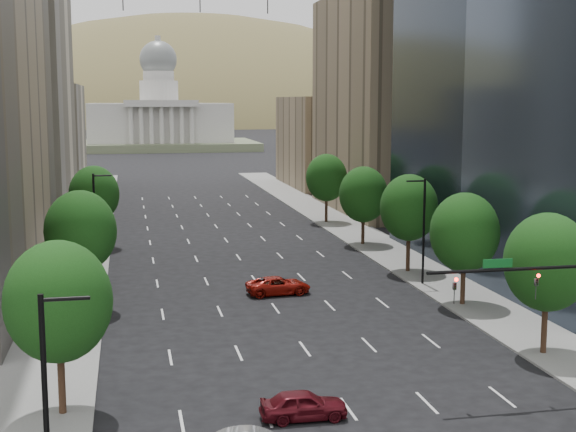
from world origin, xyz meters
TOP-DOWN VIEW (x-y plane):
  - sidewalk_left at (-15.50, 60.00)m, footprint 6.00×200.00m
  - sidewalk_right at (15.50, 60.00)m, footprint 6.00×200.00m
  - midrise_cream_left at (-25.00, 103.00)m, footprint 14.00×30.00m
  - filler_left at (-25.00, 136.00)m, footprint 14.00×26.00m
  - parking_tan_right at (25.00, 100.00)m, footprint 14.00×30.00m
  - filler_right at (25.00, 133.00)m, footprint 14.00×26.00m
  - tree_right_1 at (14.00, 36.00)m, footprint 5.20×5.20m
  - tree_right_2 at (14.00, 48.00)m, footprint 5.20×5.20m
  - tree_right_3 at (14.00, 60.00)m, footprint 5.20×5.20m
  - tree_right_4 at (14.00, 74.00)m, footprint 5.20×5.20m
  - tree_right_5 at (14.00, 90.00)m, footprint 5.20×5.20m
  - tree_left_0 at (-14.00, 32.00)m, footprint 5.20×5.20m
  - tree_left_1 at (-14.00, 52.00)m, footprint 5.20×5.20m
  - tree_left_2 at (-14.00, 78.00)m, footprint 5.20×5.20m
  - streetlight_rn at (13.44, 55.00)m, footprint 1.70×0.20m
  - streetlight_ls at (-13.44, 20.00)m, footprint 1.70×0.20m
  - streetlight_ln at (-13.44, 65.00)m, footprint 1.70×0.20m
  - traffic_signal at (10.53, 30.00)m, footprint 9.12×0.40m
  - capitol at (0.00, 249.71)m, footprint 60.00×40.00m
  - foothills at (34.67, 599.39)m, footprint 720.00×413.00m
  - car_maroon at (-2.48, 29.20)m, footprint 4.29×1.79m
  - car_red_far at (1.04, 54.28)m, footprint 5.35×2.84m

SIDE VIEW (x-z plane):
  - foothills at x=34.67m, z-range -169.28..93.72m
  - sidewalk_left at x=-15.50m, z-range 0.00..0.15m
  - sidewalk_right at x=15.50m, z-range 0.00..0.15m
  - car_red_far at x=1.04m, z-range 0.00..1.43m
  - car_maroon at x=-2.48m, z-range 0.00..1.45m
  - streetlight_rn at x=13.44m, z-range 0.34..9.34m
  - streetlight_ls at x=-13.44m, z-range 0.34..9.34m
  - streetlight_ln at x=-13.44m, z-range 0.34..9.34m
  - traffic_signal at x=10.53m, z-range 1.49..8.86m
  - tree_right_4 at x=14.00m, z-range 1.23..9.69m
  - tree_right_2 at x=14.00m, z-range 1.30..9.91m
  - tree_left_2 at x=-14.00m, z-range 1.34..10.02m
  - tree_right_1 at x=14.00m, z-range 1.37..10.12m
  - tree_right_5 at x=14.00m, z-range 1.37..10.12m
  - tree_left_0 at x=-14.00m, z-range 1.37..10.12m
  - tree_right_3 at x=14.00m, z-range 1.44..10.34m
  - tree_left_1 at x=-14.00m, z-range 1.48..10.45m
  - filler_right at x=25.00m, z-range 0.00..16.00m
  - capitol at x=0.00m, z-range -9.02..26.18m
  - filler_left at x=-25.00m, z-range 0.00..18.00m
  - parking_tan_right at x=25.00m, z-range 0.00..30.00m
  - midrise_cream_left at x=-25.00m, z-range 0.00..35.00m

